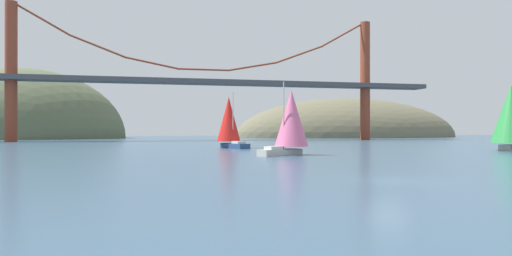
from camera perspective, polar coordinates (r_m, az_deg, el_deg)
name	(u,v)px	position (r m, az deg, el deg)	size (l,w,h in m)	color
ground_plane	(387,181)	(27.33, 16.39, -6.46)	(360.00, 360.00, 0.00)	#385670
headland_left	(21,138)	(164.05, -27.80, -1.19)	(65.71, 44.00, 45.82)	#5B6647
headland_right	(349,137)	(174.82, 11.72, -1.14)	(88.07, 44.00, 29.57)	#6B664C
suspension_bridge	(204,80)	(120.13, -6.67, 6.15)	(129.32, 6.00, 34.20)	brown
sailboat_red_spinnaker	(229,121)	(71.75, -3.42, 0.86)	(5.05, 7.39, 8.90)	navy
sailboat_pink_spinnaker	(291,120)	(52.14, 4.43, 0.97)	(7.17, 5.54, 8.47)	#B7B2A8
sailboat_green_sail	(512,116)	(72.04, 29.85, 1.38)	(9.08, 5.78, 10.28)	#B7B2A8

